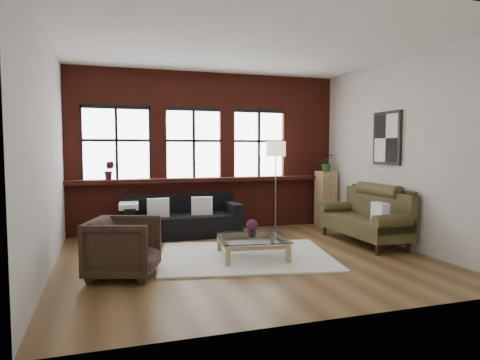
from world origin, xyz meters
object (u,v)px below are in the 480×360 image
object	(u,v)px
coffee_table	(252,248)
vase	(252,232)
drawer_chest	(326,199)
dark_sofa	(182,216)
floor_lamp	(276,182)
vintage_settee	(363,214)
armchair	(124,248)

from	to	relation	value
coffee_table	vase	world-z (taller)	vase
coffee_table	drawer_chest	distance (m)	3.24
dark_sofa	vase	xyz separation A→B (m)	(0.73, -1.95, 0.01)
vase	floor_lamp	xyz separation A→B (m)	(1.22, 2.04, 0.58)
vintage_settee	drawer_chest	distance (m)	1.74
vase	floor_lamp	world-z (taller)	floor_lamp
vase	coffee_table	bearing A→B (deg)	63.43
vintage_settee	vase	bearing A→B (deg)	-169.99
vintage_settee	floor_lamp	xyz separation A→B (m)	(-0.99, 1.65, 0.47)
dark_sofa	armchair	bearing A→B (deg)	-116.60
coffee_table	floor_lamp	world-z (taller)	floor_lamp
armchair	vintage_settee	bearing A→B (deg)	-60.24
armchair	coffee_table	xyz separation A→B (m)	(1.90, 0.41, -0.23)
armchair	drawer_chest	xyz separation A→B (m)	(4.33, 2.52, 0.20)
armchair	coffee_table	distance (m)	1.96
coffee_table	vase	size ratio (longest dim) A/B	7.04
floor_lamp	vase	bearing A→B (deg)	-120.99
dark_sofa	drawer_chest	world-z (taller)	drawer_chest
armchair	drawer_chest	distance (m)	5.01
vase	dark_sofa	bearing A→B (deg)	110.44
dark_sofa	floor_lamp	size ratio (longest dim) A/B	1.10
vintage_settee	dark_sofa	bearing A→B (deg)	152.11
vintage_settee	coffee_table	distance (m)	2.28
armchair	drawer_chest	world-z (taller)	drawer_chest
vintage_settee	floor_lamp	distance (m)	1.98
vintage_settee	floor_lamp	world-z (taller)	floor_lamp
dark_sofa	vase	size ratio (longest dim) A/B	15.22
floor_lamp	coffee_table	bearing A→B (deg)	-120.99
vintage_settee	drawer_chest	xyz separation A→B (m)	(0.21, 1.72, 0.08)
dark_sofa	vintage_settee	xyz separation A→B (m)	(2.94, -1.56, 0.12)
dark_sofa	vintage_settee	world-z (taller)	vintage_settee
floor_lamp	vintage_settee	bearing A→B (deg)	-58.99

